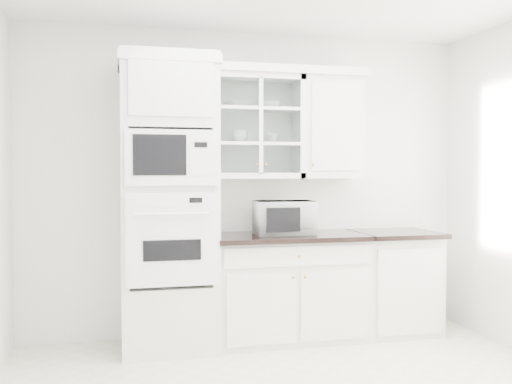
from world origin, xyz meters
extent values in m
cube|color=white|center=(0.00, 1.74, 1.35)|extent=(4.00, 0.02, 2.70)
cube|color=silver|center=(-0.75, 1.43, 1.20)|extent=(0.76, 0.65, 2.40)
cube|color=white|center=(-0.75, 1.09, 0.94)|extent=(0.70, 0.03, 0.72)
cube|color=black|center=(-0.75, 1.07, 0.86)|extent=(0.44, 0.01, 0.16)
cube|color=white|center=(-0.75, 1.09, 1.56)|extent=(0.70, 0.03, 0.43)
cube|color=black|center=(-0.84, 1.07, 1.58)|extent=(0.40, 0.01, 0.31)
cube|color=silver|center=(0.28, 1.45, 0.44)|extent=(1.30, 0.60, 0.88)
cube|color=black|center=(0.28, 1.42, 0.90)|extent=(1.32, 0.67, 0.04)
cube|color=silver|center=(1.28, 1.45, 0.44)|extent=(0.70, 0.60, 0.88)
cube|color=black|center=(1.28, 1.42, 0.90)|extent=(0.72, 0.67, 0.04)
cube|color=silver|center=(0.03, 1.58, 1.85)|extent=(0.80, 0.33, 0.90)
cube|color=silver|center=(0.03, 1.58, 1.70)|extent=(0.74, 0.29, 0.02)
cube|color=silver|center=(0.03, 1.58, 2.00)|extent=(0.74, 0.29, 0.02)
cube|color=silver|center=(0.71, 1.58, 1.85)|extent=(0.55, 0.33, 0.90)
cube|color=white|center=(-0.07, 1.56, 2.33)|extent=(2.14, 0.38, 0.07)
imported|color=white|center=(0.24, 1.44, 1.06)|extent=(0.52, 0.44, 0.29)
imported|color=white|center=(-0.14, 1.58, 2.04)|extent=(0.26, 0.26, 0.05)
imported|color=white|center=(0.16, 1.60, 2.04)|extent=(0.21, 0.21, 0.06)
imported|color=white|center=(-0.12, 1.57, 1.76)|extent=(0.14, 0.14, 0.10)
imported|color=white|center=(0.18, 1.59, 1.75)|extent=(0.11, 0.11, 0.08)
camera|label=1|loc=(-1.12, -3.28, 1.46)|focal=40.00mm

